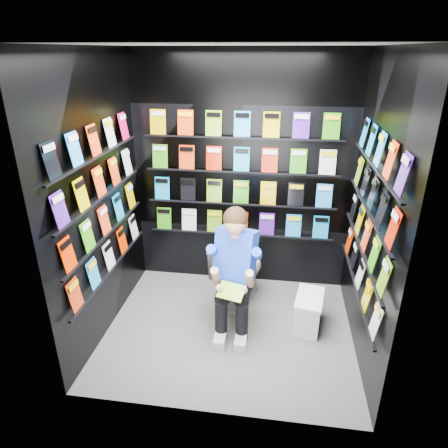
# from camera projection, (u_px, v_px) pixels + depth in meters

# --- Properties ---
(floor) EXTENTS (2.40, 2.40, 0.00)m
(floor) POSITION_uv_depth(u_px,v_px,m) (229.00, 330.00, 3.98)
(floor) COLOR #5A5A58
(floor) RESTS_ON ground
(ceiling) EXTENTS (2.40, 2.40, 0.00)m
(ceiling) POSITION_uv_depth(u_px,v_px,m) (231.00, 44.00, 2.94)
(ceiling) COLOR white
(ceiling) RESTS_ON floor
(wall_back) EXTENTS (2.40, 0.04, 2.60)m
(wall_back) POSITION_uv_depth(u_px,v_px,m) (242.00, 175.00, 4.37)
(wall_back) COLOR black
(wall_back) RESTS_ON floor
(wall_front) EXTENTS (2.40, 0.04, 2.60)m
(wall_front) POSITION_uv_depth(u_px,v_px,m) (210.00, 265.00, 2.55)
(wall_front) COLOR black
(wall_front) RESTS_ON floor
(wall_left) EXTENTS (0.04, 2.00, 2.60)m
(wall_left) POSITION_uv_depth(u_px,v_px,m) (99.00, 202.00, 3.62)
(wall_left) COLOR black
(wall_left) RESTS_ON floor
(wall_right) EXTENTS (0.04, 2.00, 2.60)m
(wall_right) POSITION_uv_depth(u_px,v_px,m) (373.00, 216.00, 3.30)
(wall_right) COLOR black
(wall_right) RESTS_ON floor
(comics_back) EXTENTS (2.10, 0.06, 1.37)m
(comics_back) POSITION_uv_depth(u_px,v_px,m) (241.00, 176.00, 4.34)
(comics_back) COLOR red
(comics_back) RESTS_ON wall_back
(comics_left) EXTENTS (0.06, 1.70, 1.37)m
(comics_left) POSITION_uv_depth(u_px,v_px,m) (102.00, 201.00, 3.61)
(comics_left) COLOR red
(comics_left) RESTS_ON wall_left
(comics_right) EXTENTS (0.06, 1.70, 1.37)m
(comics_right) POSITION_uv_depth(u_px,v_px,m) (370.00, 215.00, 3.30)
(comics_right) COLOR red
(comics_right) RESTS_ON wall_right
(toilet) EXTENTS (0.61, 0.84, 0.73)m
(toilet) POSITION_uv_depth(u_px,v_px,m) (239.00, 271.00, 4.32)
(toilet) COLOR silver
(toilet) RESTS_ON floor
(longbox) EXTENTS (0.30, 0.46, 0.32)m
(longbox) POSITION_uv_depth(u_px,v_px,m) (308.00, 313.00, 3.97)
(longbox) COLOR white
(longbox) RESTS_ON floor
(longbox_lid) EXTENTS (0.32, 0.48, 0.03)m
(longbox_lid) POSITION_uv_depth(u_px,v_px,m) (310.00, 298.00, 3.90)
(longbox_lid) COLOR white
(longbox_lid) RESTS_ON longbox
(reader) EXTENTS (0.70, 0.86, 1.37)m
(reader) POSITION_uv_depth(u_px,v_px,m) (236.00, 255.00, 3.81)
(reader) COLOR #072EBF
(reader) RESTS_ON toilet
(held_comic) EXTENTS (0.27, 0.20, 0.10)m
(held_comic) POSITION_uv_depth(u_px,v_px,m) (231.00, 291.00, 3.57)
(held_comic) COLOR green
(held_comic) RESTS_ON reader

